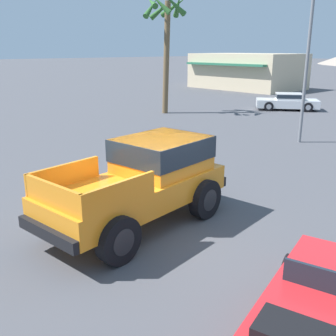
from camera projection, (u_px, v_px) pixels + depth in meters
ground_plane at (158, 222)px, 9.49m from camera, size 320.00×320.00×0.00m
orange_pickup_truck at (146, 177)px, 9.27m from camera, size 2.70×5.07×1.97m
red_convertible_car at (327, 329)px, 5.25m from camera, size 2.87×4.59×1.03m
parked_car_white at (288, 101)px, 26.83m from camera, size 4.26×3.89×1.12m
street_lamp_post at (311, 18)px, 16.12m from camera, size 0.90×0.24×8.89m
palm_tree_tall at (166, 25)px, 24.21m from camera, size 2.64×2.65×7.24m
storefront_building at (247, 71)px, 41.08m from camera, size 10.76×7.47×3.55m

